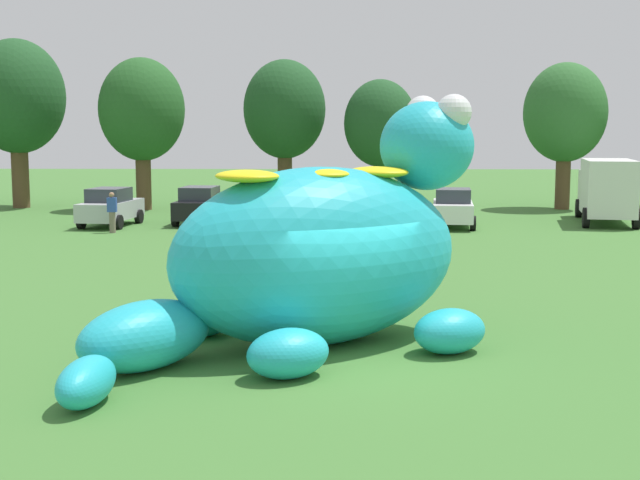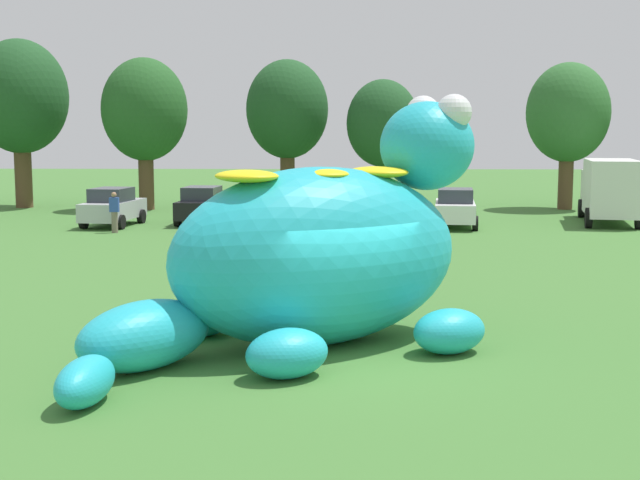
{
  "view_description": "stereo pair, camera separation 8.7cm",
  "coord_description": "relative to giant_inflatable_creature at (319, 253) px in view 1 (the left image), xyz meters",
  "views": [
    {
      "loc": [
        -0.36,
        -15.82,
        4.3
      ],
      "look_at": [
        -0.75,
        2.4,
        1.98
      ],
      "focal_mm": 48.93,
      "sensor_mm": 36.0,
      "label": 1
    },
    {
      "loc": [
        -0.28,
        -15.82,
        4.3
      ],
      "look_at": [
        -0.75,
        2.4,
        1.98
      ],
      "focal_mm": 48.93,
      "sensor_mm": 36.0,
      "label": 2
    }
  ],
  "objects": [
    {
      "name": "ground_plane",
      "position": [
        0.75,
        -1.38,
        -1.84
      ],
      "size": [
        160.0,
        160.0,
        0.0
      ],
      "primitive_type": "plane",
      "color": "#427533"
    },
    {
      "name": "giant_inflatable_creature",
      "position": [
        0.0,
        0.0,
        0.0
      ],
      "size": [
        8.16,
        8.42,
        5.04
      ],
      "color": "#23B2C6",
      "rests_on": "ground"
    },
    {
      "name": "car_silver",
      "position": [
        -9.82,
        21.43,
        -0.98
      ],
      "size": [
        2.32,
        4.28,
        1.72
      ],
      "color": "#B7BABF",
      "rests_on": "ground"
    },
    {
      "name": "car_black",
      "position": [
        -5.93,
        22.41,
        -0.98
      ],
      "size": [
        2.18,
        4.22,
        1.72
      ],
      "color": "black",
      "rests_on": "ground"
    },
    {
      "name": "car_orange",
      "position": [
        -2.06,
        21.34,
        -0.98
      ],
      "size": [
        2.45,
        4.33,
        1.72
      ],
      "color": "orange",
      "rests_on": "ground"
    },
    {
      "name": "car_green",
      "position": [
        1.59,
        21.48,
        -0.98
      ],
      "size": [
        2.14,
        4.2,
        1.72
      ],
      "color": "#1E7238",
      "rests_on": "ground"
    },
    {
      "name": "car_white",
      "position": [
        5.46,
        21.33,
        -0.98
      ],
      "size": [
        2.3,
        4.27,
        1.72
      ],
      "color": "white",
      "rests_on": "ground"
    },
    {
      "name": "box_truck",
      "position": [
        12.76,
        23.21,
        -0.24
      ],
      "size": [
        3.37,
        6.67,
        2.95
      ],
      "color": "silver",
      "rests_on": "ground"
    },
    {
      "name": "tree_left",
      "position": [
        -17.21,
        30.65,
        4.19
      ],
      "size": [
        5.2,
        5.2,
        9.22
      ],
      "color": "brown",
      "rests_on": "ground"
    },
    {
      "name": "tree_mid_left",
      "position": [
        -10.12,
        29.57,
        3.46
      ],
      "size": [
        4.57,
        4.57,
        8.11
      ],
      "color": "brown",
      "rests_on": "ground"
    },
    {
      "name": "tree_centre_left",
      "position": [
        -2.66,
        32.38,
        3.54
      ],
      "size": [
        4.63,
        4.63,
        8.22
      ],
      "color": "brown",
      "rests_on": "ground"
    },
    {
      "name": "tree_centre",
      "position": [
        2.66,
        30.71,
        2.75
      ],
      "size": [
        3.96,
        3.96,
        7.02
      ],
      "color": "brown",
      "rests_on": "ground"
    },
    {
      "name": "tree_centre_right",
      "position": [
        12.58,
        30.35,
        3.31
      ],
      "size": [
        4.44,
        4.44,
        7.88
      ],
      "color": "brown",
      "rests_on": "ground"
    },
    {
      "name": "spectator_near_inflatable",
      "position": [
        -0.36,
        8.38,
        -0.99
      ],
      "size": [
        0.38,
        0.26,
        1.71
      ],
      "color": "#2D334C",
      "rests_on": "ground"
    },
    {
      "name": "spectator_mid_field",
      "position": [
        -9.07,
        18.87,
        -0.99
      ],
      "size": [
        0.38,
        0.26,
        1.71
      ],
      "color": "#726656",
      "rests_on": "ground"
    }
  ]
}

